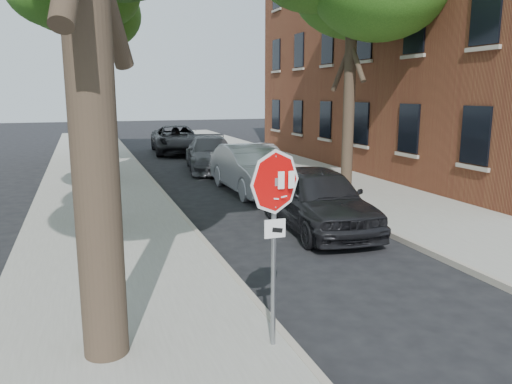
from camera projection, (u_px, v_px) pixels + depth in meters
ground at (320, 344)px, 6.89m from camera, size 120.00×120.00×0.00m
sidewalk_left at (99, 192)px, 17.19m from camera, size 4.00×55.00×0.12m
sidewalk_right at (321, 179)px, 19.93m from camera, size 4.00×55.00×0.12m
curb_left at (159, 188)px, 17.85m from camera, size 0.12×55.00×0.13m
curb_right at (273, 181)px, 19.27m from camera, size 0.12×55.00×0.13m
stop_sign at (275, 211)px, 6.26m from camera, size 0.76×0.34×2.61m
tree_far at (78, 14)px, 24.17m from camera, size 5.29×4.91×9.33m
car_a at (318, 198)px, 12.58m from camera, size 2.24×4.84×1.60m
car_b at (252, 169)px, 17.35m from camera, size 1.83×5.03×1.65m
car_c at (211, 154)px, 22.32m from camera, size 2.80×5.41×1.50m
car_d at (177, 139)px, 28.79m from camera, size 3.02×5.89×1.59m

